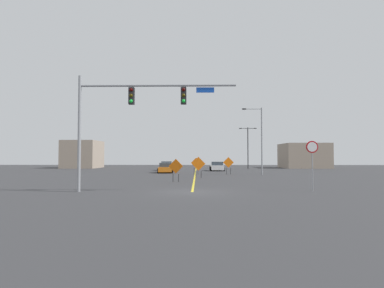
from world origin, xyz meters
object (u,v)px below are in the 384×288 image
object	(u,v)px
street_lamp_near_right	(260,137)
construction_sign_left_lane	(176,167)
construction_sign_right_shoulder	(198,165)
construction_sign_left_shoulder	(228,163)
street_lamp_mid_right	(248,144)
car_orange_mid	(166,168)
stop_sign	(312,156)
car_white_distant	(217,166)
construction_sign_median_near	(196,164)
car_silver_near	(167,166)
traffic_signal_assembly	(129,107)

from	to	relation	value
street_lamp_near_right	construction_sign_left_lane	distance (m)	14.86
construction_sign_right_shoulder	construction_sign_left_shoulder	xyz separation A→B (m)	(3.68, 6.94, -0.01)
street_lamp_mid_right	car_orange_mid	bearing A→B (deg)	-132.72
stop_sign	car_white_distant	bearing A→B (deg)	98.30
construction_sign_median_near	car_white_distant	size ratio (longest dim) A/B	0.48
construction_sign_right_shoulder	construction_sign_left_lane	xyz separation A→B (m)	(-1.95, -5.15, -0.10)
stop_sign	construction_sign_left_lane	world-z (taller)	stop_sign
construction_sign_left_shoulder	street_lamp_near_right	bearing A→B (deg)	-14.96
car_white_distant	construction_sign_left_lane	bearing A→B (deg)	-102.29
construction_sign_left_lane	car_silver_near	bearing A→B (deg)	97.39
car_white_distant	car_silver_near	bearing A→B (deg)	172.10
stop_sign	car_white_distant	distance (m)	29.76
car_orange_mid	construction_sign_right_shoulder	bearing A→B (deg)	-67.29
traffic_signal_assembly	construction_sign_median_near	world-z (taller)	traffic_signal_assembly
stop_sign	street_lamp_mid_right	xyz separation A→B (m)	(1.65, 37.31, 2.14)
construction_sign_median_near	car_silver_near	xyz separation A→B (m)	(-4.65, 11.18, -0.64)
construction_sign_left_lane	construction_sign_left_shoulder	xyz separation A→B (m)	(5.63, 12.09, 0.09)
construction_sign_left_lane	construction_sign_median_near	bearing A→B (deg)	82.01
construction_sign_median_near	car_white_distant	world-z (taller)	construction_sign_median_near
street_lamp_mid_right	car_white_distant	bearing A→B (deg)	-126.92
street_lamp_mid_right	street_lamp_near_right	bearing A→B (deg)	-94.20
construction_sign_left_lane	car_silver_near	distance (m)	23.23
street_lamp_mid_right	construction_sign_right_shoulder	xyz separation A→B (m)	(-8.77, -24.71, -3.00)
construction_sign_median_near	car_orange_mid	size ratio (longest dim) A/B	0.52
street_lamp_near_right	construction_sign_median_near	world-z (taller)	street_lamp_near_right
construction_sign_left_lane	car_white_distant	distance (m)	22.48
stop_sign	construction_sign_left_shoulder	world-z (taller)	stop_sign
car_silver_near	street_lamp_near_right	bearing A→B (deg)	-44.07
traffic_signal_assembly	construction_sign_median_near	distance (m)	20.71
construction_sign_left_lane	construction_sign_median_near	size ratio (longest dim) A/B	0.98
traffic_signal_assembly	construction_sign_right_shoulder	bearing A→B (deg)	72.06
construction_sign_right_shoulder	construction_sign_median_near	world-z (taller)	construction_sign_right_shoulder
street_lamp_mid_right	construction_sign_median_near	xyz separation A→B (m)	(-9.06, -18.01, -3.05)
traffic_signal_assembly	car_white_distant	xyz separation A→B (m)	(7.12, 30.04, -4.57)
traffic_signal_assembly	stop_sign	world-z (taller)	traffic_signal_assembly
car_white_distant	car_orange_mid	xyz separation A→B (m)	(-7.21, -6.34, -0.02)
car_silver_near	car_orange_mid	distance (m)	7.44
construction_sign_left_lane	car_orange_mid	distance (m)	15.81
construction_sign_left_shoulder	car_silver_near	bearing A→B (deg)	128.22
construction_sign_median_near	car_orange_mid	xyz separation A→B (m)	(-4.09, 3.76, -0.67)
construction_sign_left_shoulder	car_silver_near	world-z (taller)	construction_sign_left_shoulder
construction_sign_left_shoulder	construction_sign_median_near	xyz separation A→B (m)	(-3.97, -0.24, -0.04)
traffic_signal_assembly	construction_sign_median_near	bearing A→B (deg)	78.66
car_white_distant	stop_sign	bearing A→B (deg)	-81.70
construction_sign_left_lane	car_orange_mid	bearing A→B (deg)	98.85
traffic_signal_assembly	car_white_distant	world-z (taller)	traffic_signal_assembly
traffic_signal_assembly	street_lamp_near_right	world-z (taller)	street_lamp_near_right
traffic_signal_assembly	car_orange_mid	distance (m)	24.14
traffic_signal_assembly	car_silver_near	world-z (taller)	traffic_signal_assembly
stop_sign	car_white_distant	size ratio (longest dim) A/B	0.75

